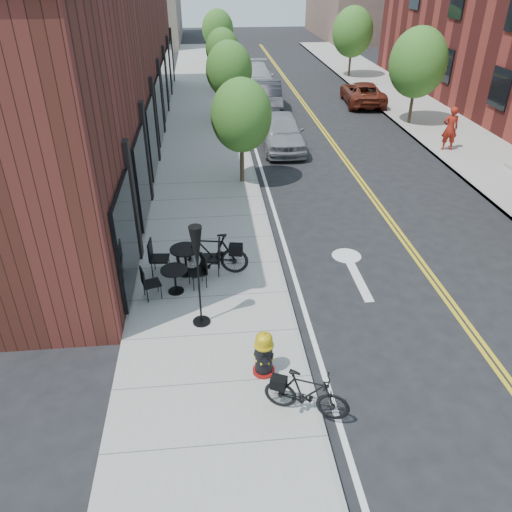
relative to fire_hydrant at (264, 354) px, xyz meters
name	(u,v)px	position (x,y,z in m)	size (l,w,h in m)	color
ground	(298,333)	(0.96, 1.30, -0.61)	(120.00, 120.00, 0.00)	black
sidewalk_near	(205,174)	(-1.04, 11.30, -0.55)	(4.00, 70.00, 0.12)	#9E9B93
sidewalk_far	(492,163)	(10.96, 11.30, -0.55)	(4.00, 70.00, 0.12)	#9E9B93
building_near	(93,67)	(-5.54, 15.30, 2.89)	(5.00, 28.00, 7.00)	#401C14
tree_near_a	(241,116)	(0.36, 10.30, 1.99)	(2.20, 2.20, 3.81)	#382B1E
tree_near_b	(229,70)	(0.36, 18.30, 2.10)	(2.30, 2.30, 3.98)	#382B1E
tree_near_c	(222,49)	(0.36, 26.30, 1.92)	(2.10, 2.10, 3.67)	#382B1E
tree_near_d	(218,29)	(0.36, 34.30, 2.18)	(2.40, 2.40, 4.11)	#382B1E
tree_far_b	(418,63)	(9.56, 17.30, 2.44)	(2.80, 2.80, 4.62)	#382B1E
tree_far_c	(353,32)	(9.56, 29.30, 2.44)	(2.80, 2.80, 4.62)	#382B1E
fire_hydrant	(264,354)	(0.00, 0.00, 0.00)	(0.59, 0.59, 1.04)	maroon
bicycle_left	(212,253)	(-0.94, 3.92, 0.10)	(0.55, 1.96, 1.18)	black
bicycle_right	(307,394)	(0.66, -1.14, -0.01)	(0.45, 1.61, 0.97)	black
bistro_set_b	(185,257)	(-1.64, 3.93, 0.01)	(1.86, 0.86, 0.99)	black
bistro_set_c	(175,277)	(-1.89, 3.09, -0.06)	(1.64, 0.90, 0.86)	black
patio_umbrella	(197,256)	(-1.26, 1.76, 1.31)	(0.41, 0.41, 2.52)	black
parked_car_a	(282,131)	(2.46, 14.30, 0.16)	(1.82, 4.52, 1.54)	gray
parked_car_b	(265,98)	(2.43, 20.44, 0.20)	(1.73, 4.95, 1.63)	black
parked_car_c	(255,78)	(2.42, 25.79, 0.21)	(2.29, 5.64, 1.64)	#B1B2B6
parked_car_far	(363,93)	(8.36, 21.77, 0.03)	(2.12, 4.60, 1.28)	maroon
pedestrian	(450,128)	(9.68, 13.02, 0.45)	(0.69, 0.45, 1.89)	maroon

